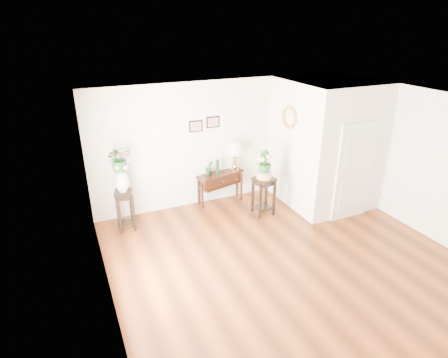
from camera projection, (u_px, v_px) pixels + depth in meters
floor at (285, 259)px, 6.75m from camera, size 6.00×5.50×0.02m
ceiling at (297, 104)px, 5.65m from camera, size 6.00×5.50×0.02m
wall_back at (223, 142)px, 8.51m from camera, size 6.00×0.02×2.80m
wall_front at (437, 289)px, 3.89m from camera, size 6.00×0.02×2.80m
wall_left at (103, 226)px, 5.07m from camera, size 0.02×5.50×2.80m
wall_right at (420, 162)px, 7.32m from camera, size 0.02×5.50×2.80m
partition at (325, 143)px, 8.47m from camera, size 1.80×1.95×2.80m
door at (354, 172)px, 7.77m from camera, size 0.90×0.05×2.10m
art_print_left at (196, 126)px, 8.07m from camera, size 0.30×0.02×0.25m
art_print_right at (213, 122)px, 8.20m from camera, size 0.30×0.02×0.25m
wall_ornament at (289, 117)px, 7.97m from camera, size 0.07×0.51×0.51m
console_table at (220, 188)px, 8.70m from camera, size 1.16×0.63×0.74m
table_lamp at (235, 156)px, 8.56m from camera, size 0.45×0.45×0.73m
green_vase at (218, 166)px, 8.47m from camera, size 0.09×0.09×0.33m
potted_plant at (209, 168)px, 8.40m from camera, size 0.19×0.16×0.32m
plant_stand_a at (125, 210)px, 7.54m from camera, size 0.40×0.40×0.86m
porcelain_vase at (122, 181)px, 7.29m from camera, size 0.35×0.35×0.49m
lily_arrangement at (119, 160)px, 7.12m from camera, size 0.54×0.49×0.52m
plant_stand_b at (263, 196)px, 8.17m from camera, size 0.49×0.49×0.85m
ceramic_bowl at (264, 174)px, 7.97m from camera, size 0.42×0.42×0.14m
narcissus at (265, 162)px, 7.85m from camera, size 0.36×0.36×0.49m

